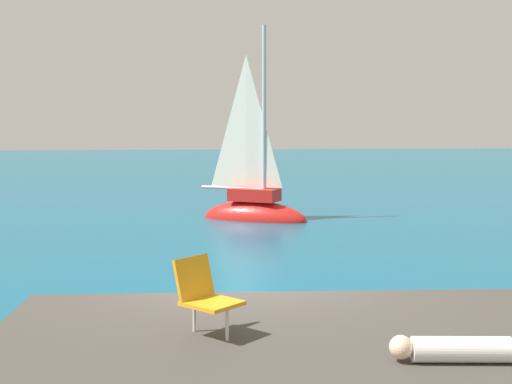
# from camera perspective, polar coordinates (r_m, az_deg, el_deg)

# --- Properties ---
(ground_plane) EXTENTS (160.00, 160.00, 0.00)m
(ground_plane) POSITION_cam_1_polar(r_m,az_deg,el_deg) (9.85, -1.64, -12.44)
(ground_plane) COLOR #0F5675
(boulder_seaward) EXTENTS (1.72, 1.47, 1.06)m
(boulder_seaward) POSITION_cam_1_polar(r_m,az_deg,el_deg) (9.49, 11.52, -13.27)
(boulder_seaward) COLOR #3A3C32
(boulder_seaward) RESTS_ON ground
(boulder_inland) EXTENTS (1.63, 1.59, 0.91)m
(boulder_inland) POSITION_cam_1_polar(r_m,az_deg,el_deg) (9.62, 13.59, -13.05)
(boulder_inland) COLOR #3F4231
(boulder_inland) RESTS_ON ground
(sailboat_near) EXTENTS (3.78, 2.83, 6.91)m
(sailboat_near) POSITION_cam_1_polar(r_m,az_deg,el_deg) (21.89, -0.19, -1.41)
(sailboat_near) COLOR red
(sailboat_near) RESTS_ON ground
(person_sunbather) EXTENTS (1.76, 0.39, 0.25)m
(person_sunbather) POSITION_cam_1_polar(r_m,az_deg,el_deg) (6.57, 18.29, -12.74)
(person_sunbather) COLOR white
(person_sunbather) RESTS_ON shore_ledge
(beach_chair) EXTENTS (0.76, 0.76, 0.80)m
(beach_chair) POSITION_cam_1_polar(r_m,az_deg,el_deg) (6.98, -4.49, -8.59)
(beach_chair) COLOR orange
(beach_chair) RESTS_ON shore_ledge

